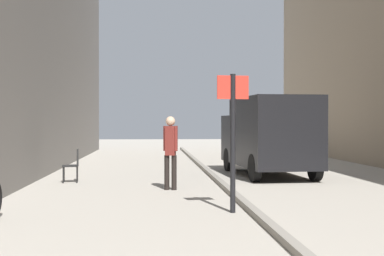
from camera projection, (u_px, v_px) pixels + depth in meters
The scene contains 6 objects.
ground_plane at pixel (163, 187), 14.00m from camera, with size 80.00×80.00×0.00m, color #A8A093.
kerb_strip at pixel (223, 184), 14.12m from camera, with size 0.16×40.00×0.12m, color gray.
pedestrian_main_foreground at pixel (170, 147), 13.42m from camera, with size 0.36×0.26×1.85m.
delivery_van at pixel (268, 134), 16.99m from camera, with size 2.34×5.17×2.46m.
street_sign_post at pixel (233, 130), 10.02m from camera, with size 0.60×0.10×2.60m.
cafe_chair_near_window at pixel (74, 163), 15.10m from camera, with size 0.48×0.48×0.94m.
Camera 1 is at (-0.28, -2.00, 1.69)m, focal length 50.15 mm.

